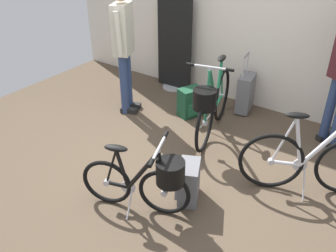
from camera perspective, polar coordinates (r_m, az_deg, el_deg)
ground_plane at (r=4.00m, az=-1.89°, el=-7.37°), size 6.11×6.11×0.00m
back_wall at (r=5.17m, az=12.95°, el=17.65°), size 6.11×0.10×2.72m
floor_banner_stand at (r=5.68m, az=0.99°, el=11.93°), size 0.60×0.36×1.44m
folding_bike_foreground at (r=3.33m, az=-3.19°, el=-8.36°), size 1.01×0.53×0.75m
display_bike_left at (r=3.82m, az=21.40°, el=-5.11°), size 1.24×0.72×0.96m
display_bike_right at (r=4.40m, az=6.92°, el=3.47°), size 0.53×1.46×1.04m
visitor_near_wall at (r=4.87m, az=-6.99°, el=13.02°), size 0.36×0.50×1.73m
rolling_suitcase at (r=5.18m, az=12.06°, el=5.10°), size 0.24×0.39×0.83m
backpack_on_floor at (r=5.01m, az=3.59°, el=3.74°), size 0.33×0.38×0.40m
handbag_on_floor at (r=3.57m, az=3.23°, el=-8.79°), size 0.31×0.37×0.40m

